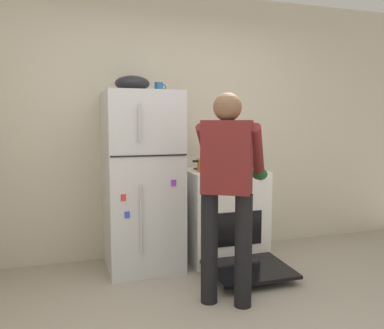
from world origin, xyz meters
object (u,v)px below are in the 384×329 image
at_px(person_cook, 228,180).
at_px(red_pot, 210,165).
at_px(stove_range, 224,215).
at_px(coffee_mug, 159,87).
at_px(mixing_bowl, 132,84).
at_px(refrigerator, 142,181).

height_order(person_cook, red_pot, person_cook).
bearing_deg(stove_range, coffee_mug, 173.99).
bearing_deg(red_pot, coffee_mug, 168.35).
relative_size(stove_range, person_cook, 0.76).
distance_m(person_cook, mixing_bowl, 1.35).
xyz_separation_m(red_pot, mixing_bowl, (-0.75, 0.05, 0.77)).
bearing_deg(red_pot, mixing_bowl, 176.17).
bearing_deg(mixing_bowl, person_cook, -60.46).
xyz_separation_m(refrigerator, person_cook, (0.46, -0.96, 0.12)).
height_order(stove_range, person_cook, person_cook).
bearing_deg(mixing_bowl, coffee_mug, 10.78).
relative_size(refrigerator, red_pot, 4.67).
xyz_separation_m(refrigerator, red_pot, (0.67, -0.05, 0.14)).
relative_size(person_cook, red_pot, 4.48).
bearing_deg(red_pot, person_cook, -102.64).
bearing_deg(refrigerator, red_pot, -4.26).
relative_size(refrigerator, mixing_bowl, 5.26).
height_order(person_cook, mixing_bowl, mixing_bowl).
relative_size(refrigerator, coffee_mug, 14.87).
relative_size(stove_range, mixing_bowl, 3.85).
distance_m(stove_range, person_cook, 1.13).
xyz_separation_m(stove_range, mixing_bowl, (-0.91, 0.02, 1.29)).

